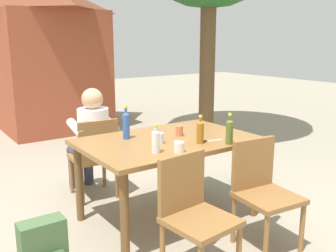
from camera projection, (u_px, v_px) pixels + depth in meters
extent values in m
plane|color=gray|center=(168.00, 217.00, 3.64)|extent=(24.00, 24.00, 0.00)
cube|color=olive|center=(168.00, 141.00, 3.47)|extent=(1.56, 1.03, 0.04)
cylinder|color=brown|center=(125.00, 218.00, 2.82)|extent=(0.07, 0.07, 0.74)
cylinder|color=brown|center=(255.00, 179.00, 3.61)|extent=(0.07, 0.07, 0.74)
cylinder|color=brown|center=(79.00, 183.00, 3.51)|extent=(0.07, 0.07, 0.74)
cylinder|color=brown|center=(196.00, 157.00, 4.30)|extent=(0.07, 0.07, 0.74)
cube|color=olive|center=(93.00, 158.00, 4.06)|extent=(0.48, 0.48, 0.04)
cube|color=olive|center=(99.00, 141.00, 3.84)|extent=(0.42, 0.08, 0.42)
cylinder|color=olive|center=(104.00, 169.00, 4.37)|extent=(0.04, 0.04, 0.41)
cylinder|color=olive|center=(71.00, 175.00, 4.18)|extent=(0.04, 0.04, 0.41)
cylinder|color=olive|center=(117.00, 180.00, 4.05)|extent=(0.04, 0.04, 0.41)
cylinder|color=olive|center=(82.00, 186.00, 3.86)|extent=(0.04, 0.04, 0.41)
cube|color=olive|center=(269.00, 198.00, 3.03)|extent=(0.48, 0.48, 0.04)
cube|color=olive|center=(253.00, 163.00, 3.15)|extent=(0.42, 0.08, 0.42)
cylinder|color=olive|center=(266.00, 240.00, 2.83)|extent=(0.04, 0.04, 0.41)
cylinder|color=olive|center=(302.00, 228.00, 3.01)|extent=(0.04, 0.04, 0.41)
cylinder|color=olive|center=(234.00, 219.00, 3.15)|extent=(0.04, 0.04, 0.41)
cylinder|color=olive|center=(268.00, 210.00, 3.33)|extent=(0.04, 0.04, 0.41)
cube|color=olive|center=(201.00, 221.00, 2.64)|extent=(0.48, 0.48, 0.04)
cube|color=olive|center=(182.00, 182.00, 2.73)|extent=(0.42, 0.08, 0.42)
cylinder|color=olive|center=(239.00, 252.00, 2.67)|extent=(0.04, 0.04, 0.41)
cylinder|color=olive|center=(162.00, 249.00, 2.71)|extent=(0.04, 0.04, 0.41)
cylinder|color=olive|center=(200.00, 232.00, 2.95)|extent=(0.04, 0.04, 0.41)
cylinder|color=white|center=(94.00, 133.00, 3.96)|extent=(0.32, 0.32, 0.52)
sphere|color=tan|center=(92.00, 99.00, 3.88)|extent=(0.22, 0.22, 0.22)
cylinder|color=#383847|center=(95.00, 151.00, 4.23)|extent=(0.14, 0.40, 0.14)
cylinder|color=#383847|center=(88.00, 166.00, 4.44)|extent=(0.11, 0.11, 0.45)
cylinder|color=white|center=(110.00, 123.00, 4.05)|extent=(0.09, 0.31, 0.16)
cylinder|color=#383847|center=(79.00, 154.00, 4.13)|extent=(0.14, 0.40, 0.14)
cylinder|color=#383847|center=(74.00, 168.00, 4.34)|extent=(0.11, 0.11, 0.45)
cylinder|color=white|center=(76.00, 128.00, 3.84)|extent=(0.09, 0.31, 0.16)
cylinder|color=white|center=(156.00, 143.00, 3.02)|extent=(0.06, 0.06, 0.17)
cone|color=white|center=(156.00, 131.00, 3.00)|extent=(0.06, 0.06, 0.02)
cylinder|color=white|center=(156.00, 128.00, 2.99)|extent=(0.03, 0.03, 0.02)
cylinder|color=yellow|center=(156.00, 125.00, 2.99)|extent=(0.03, 0.03, 0.02)
cylinder|color=#2D56A3|center=(126.00, 127.00, 3.45)|extent=(0.06, 0.06, 0.22)
cone|color=#2D56A3|center=(126.00, 113.00, 3.42)|extent=(0.06, 0.06, 0.03)
cylinder|color=#2D56A3|center=(126.00, 110.00, 3.42)|extent=(0.03, 0.03, 0.03)
cylinder|color=yellow|center=(126.00, 107.00, 3.41)|extent=(0.03, 0.03, 0.02)
cylinder|color=#996019|center=(200.00, 133.00, 3.30)|extent=(0.06, 0.06, 0.18)
cone|color=#996019|center=(200.00, 122.00, 3.28)|extent=(0.06, 0.06, 0.03)
cylinder|color=#996019|center=(200.00, 119.00, 3.27)|extent=(0.03, 0.03, 0.03)
cylinder|color=yellow|center=(201.00, 116.00, 3.27)|extent=(0.03, 0.03, 0.02)
cylinder|color=#566623|center=(229.00, 133.00, 3.28)|extent=(0.06, 0.06, 0.20)
cone|color=#566623|center=(230.00, 120.00, 3.25)|extent=(0.06, 0.06, 0.03)
cylinder|color=#566623|center=(230.00, 117.00, 3.25)|extent=(0.03, 0.03, 0.03)
cylinder|color=yellow|center=(230.00, 114.00, 3.24)|extent=(0.03, 0.03, 0.02)
cylinder|color=#BC6B47|center=(179.00, 131.00, 3.57)|extent=(0.07, 0.07, 0.10)
cylinder|color=silver|center=(159.00, 138.00, 3.31)|extent=(0.08, 0.08, 0.09)
cylinder|color=white|center=(179.00, 147.00, 3.05)|extent=(0.08, 0.08, 0.08)
cube|color=silver|center=(214.00, 140.00, 3.40)|extent=(0.18, 0.06, 0.01)
cube|color=black|center=(203.00, 141.00, 3.36)|extent=(0.08, 0.04, 0.01)
cube|color=#2D4784|center=(248.00, 164.00, 4.45)|extent=(0.32, 0.19, 0.47)
cube|color=navy|center=(256.00, 174.00, 4.37)|extent=(0.23, 0.06, 0.21)
cube|color=#47663D|center=(43.00, 251.00, 2.64)|extent=(0.31, 0.16, 0.45)
cylinder|color=brown|center=(207.00, 57.00, 6.21)|extent=(0.25, 0.25, 2.77)
cube|color=#9E472D|center=(49.00, 71.00, 7.14)|extent=(1.77, 1.85, 2.16)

